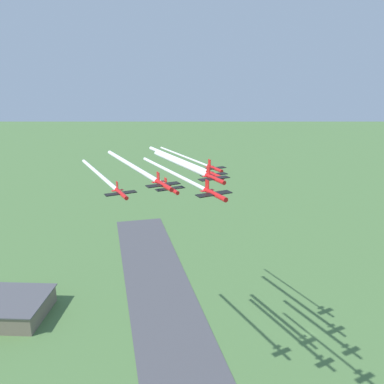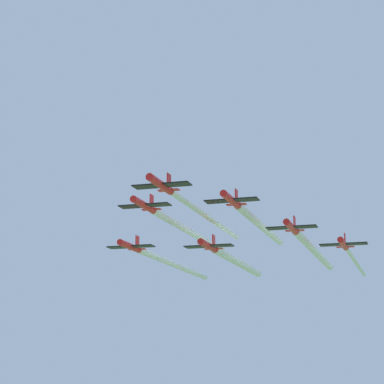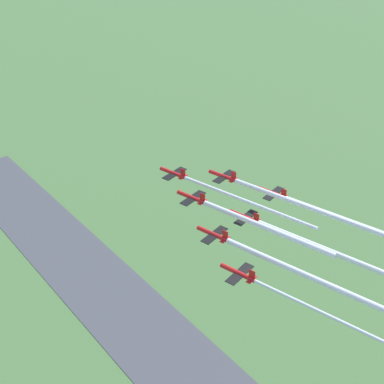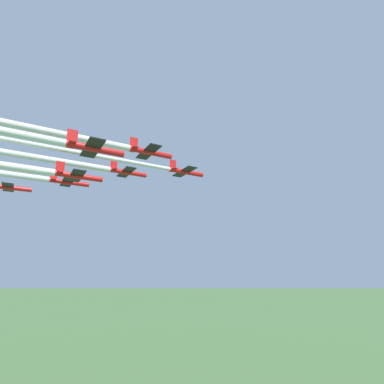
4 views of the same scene
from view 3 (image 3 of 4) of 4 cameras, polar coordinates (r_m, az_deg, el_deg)
runway_strip at (r=200.85m, az=-1.62°, el=-17.88°), size 141.43×385.16×0.20m
jet_0 at (r=150.74m, az=-1.95°, el=2.02°), size 8.44×8.61×3.01m
jet_1 at (r=139.40m, az=0.03°, el=-0.60°), size 8.44×8.61×3.01m
jet_2 at (r=149.31m, az=3.39°, el=1.70°), size 8.44×8.61×3.01m
jet_3 at (r=129.97m, az=2.33°, el=-4.54°), size 8.44×8.61×3.01m
jet_4 at (r=141.22m, az=5.70°, el=-2.67°), size 8.44×8.61×3.01m
jet_5 at (r=151.43m, az=8.64°, el=-0.11°), size 8.44×8.61×3.01m
jet_6 at (r=120.74m, az=5.03°, el=-8.62°), size 8.44×8.61×3.01m
smoke_trail_0 at (r=138.54m, az=5.84°, el=-1.00°), size 20.82×35.54×0.90m
smoke_trail_1 at (r=129.24m, az=7.84°, el=-3.77°), size 19.07×32.04×1.33m
smoke_trail_2 at (r=138.41m, az=12.38°, el=-1.63°), size 23.18×39.30×1.26m
smoke_trail_3 at (r=119.52m, az=13.43°, el=-9.23°), size 24.89×42.20×1.35m
smoke_trail_4 at (r=133.29m, az=13.69°, el=-5.84°), size 18.93×31.73×1.38m
smoke_trail_5 at (r=143.13m, az=17.52°, el=-3.37°), size 22.36×37.97×1.14m
smoke_trail_6 at (r=113.06m, az=15.94°, el=-13.31°), size 21.35×36.64×0.73m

